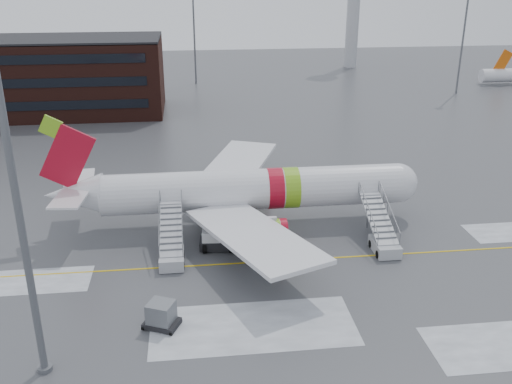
{
  "coord_description": "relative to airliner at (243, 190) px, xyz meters",
  "views": [
    {
      "loc": [
        -9.7,
        -42.66,
        22.92
      ],
      "look_at": [
        -4.03,
        4.79,
        4.0
      ],
      "focal_mm": 40.0,
      "sensor_mm": 36.0,
      "label": 1
    }
  ],
  "objects": [
    {
      "name": "pushback_tug",
      "position": [
        -2.92,
        -4.88,
        -2.62
      ],
      "size": [
        3.29,
        2.58,
        1.8
      ],
      "color": "black",
      "rests_on": "ground"
    },
    {
      "name": "ground",
      "position": [
        4.98,
        -6.79,
        -3.42
      ],
      "size": [
        260.0,
        260.0,
        0.0
      ],
      "primitive_type": "plane",
      "color": "#494C4F",
      "rests_on": "ground"
    },
    {
      "name": "airstair_aft",
      "position": [
        -6.68,
        -6.54,
        -2.35
      ],
      "size": [
        2.05,
        7.7,
        3.48
      ],
      "color": "#A9AAB0",
      "rests_on": "ground"
    },
    {
      "name": "light_mast_far_n",
      "position": [
        -3.02,
        71.21,
        10.42
      ],
      "size": [
        1.2,
        1.2,
        24.25
      ],
      "color": "#595B60",
      "rests_on": "ground"
    },
    {
      "name": "light_mast_near",
      "position": [
        -14.15,
        -19.81,
        9.8
      ],
      "size": [
        1.2,
        1.2,
        25.55
      ],
      "color": "#595B60",
      "rests_on": "ground"
    },
    {
      "name": "uld_container",
      "position": [
        -7.21,
        -16.05,
        -2.54
      ],
      "size": [
        2.76,
        2.45,
        1.87
      ],
      "color": "black",
      "rests_on": "ground"
    },
    {
      "name": "airliner",
      "position": [
        0.0,
        0.0,
        0.0
      ],
      "size": [
        35.03,
        32.97,
        11.18
      ],
      "color": "silver",
      "rests_on": "ground"
    },
    {
      "name": "airstair_fwd",
      "position": [
        11.48,
        -6.54,
        -2.35
      ],
      "size": [
        2.05,
        7.7,
        3.48
      ],
      "color": "#AAADB1",
      "rests_on": "ground"
    },
    {
      "name": "light_mast_far_ne",
      "position": [
        46.98,
        55.21,
        10.42
      ],
      "size": [
        1.2,
        1.2,
        24.25
      ],
      "color": "#595B60",
      "rests_on": "ground"
    }
  ]
}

